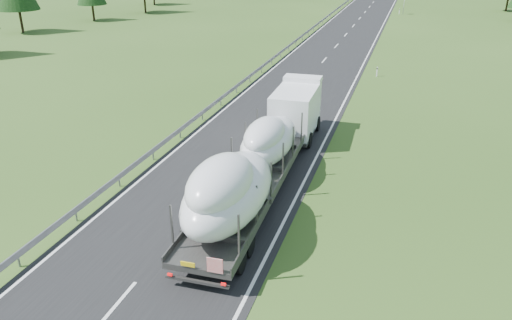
% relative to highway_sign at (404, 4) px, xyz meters
% --- Properties ---
extents(ground, '(400.00, 400.00, 0.00)m').
position_rel_highway_sign_xyz_m(ground, '(-7.20, -80.00, -1.81)').
color(ground, '#2E4B19').
rests_on(ground, ground).
extents(road_surface, '(10.00, 400.00, 0.02)m').
position_rel_highway_sign_xyz_m(road_surface, '(-7.20, 20.00, -1.80)').
color(road_surface, black).
rests_on(road_surface, ground).
extents(highway_sign, '(0.08, 0.90, 2.60)m').
position_rel_highway_sign_xyz_m(highway_sign, '(0.00, 0.00, 0.00)').
color(highway_sign, slate).
rests_on(highway_sign, ground).
extents(boat_truck, '(3.60, 20.83, 4.41)m').
position_rel_highway_sign_xyz_m(boat_truck, '(-4.75, -78.17, 0.51)').
color(boat_truck, white).
rests_on(boat_truck, ground).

